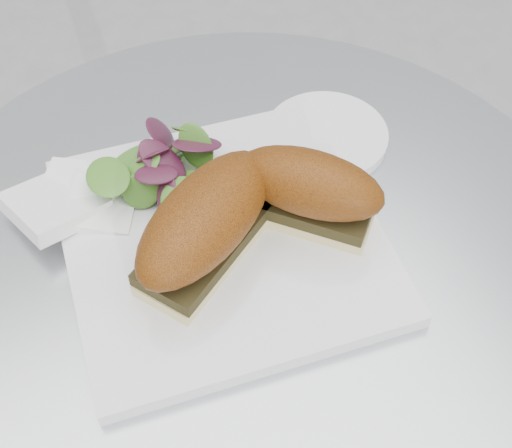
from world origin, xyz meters
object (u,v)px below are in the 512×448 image
at_px(sandwich_right, 309,190).
at_px(saucer, 326,136).
at_px(plate, 223,238).
at_px(sandwich_left, 206,224).

relative_size(sandwich_right, saucer, 1.09).
bearing_deg(sandwich_right, saucer, 98.51).
relative_size(plate, saucer, 2.20).
bearing_deg(plate, saucer, 26.99).
bearing_deg(sandwich_left, sandwich_right, -34.68).
distance_m(sandwich_left, sandwich_right, 0.10).
xyz_separation_m(plate, sandwich_left, (-0.02, -0.01, 0.05)).
height_order(sandwich_left, saucer, sandwich_left).
bearing_deg(plate, sandwich_left, -144.31).
relative_size(sandwich_left, saucer, 1.41).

